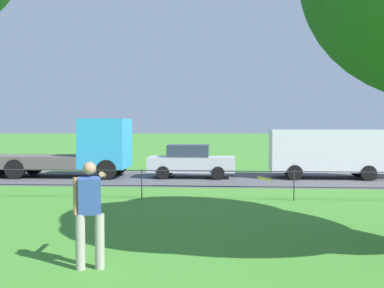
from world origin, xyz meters
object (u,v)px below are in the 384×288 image
(flatbed_truck_center, at_px, (75,151))
(car_silver_far_right, at_px, (191,161))
(person_thrower, at_px, (90,211))
(frisbee, at_px, (265,179))
(panel_van_left, at_px, (325,151))

(flatbed_truck_center, bearing_deg, car_silver_far_right, 0.81)
(person_thrower, xyz_separation_m, frisbee, (2.97, 0.73, 0.49))
(person_thrower, height_order, panel_van_left, panel_van_left)
(panel_van_left, bearing_deg, flatbed_truck_center, -178.38)
(person_thrower, relative_size, flatbed_truck_center, 0.25)
(flatbed_truck_center, height_order, car_silver_far_right, flatbed_truck_center)
(car_silver_far_right, bearing_deg, frisbee, -80.10)
(person_thrower, height_order, car_silver_far_right, person_thrower)
(person_thrower, relative_size, frisbee, 6.44)
(frisbee, distance_m, car_silver_far_right, 13.49)
(frisbee, xyz_separation_m, flatbed_truck_center, (-7.83, 13.20, -0.25))
(flatbed_truck_center, height_order, panel_van_left, flatbed_truck_center)
(frisbee, height_order, car_silver_far_right, car_silver_far_right)
(panel_van_left, bearing_deg, frisbee, -106.06)
(frisbee, bearing_deg, car_silver_far_right, 99.90)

